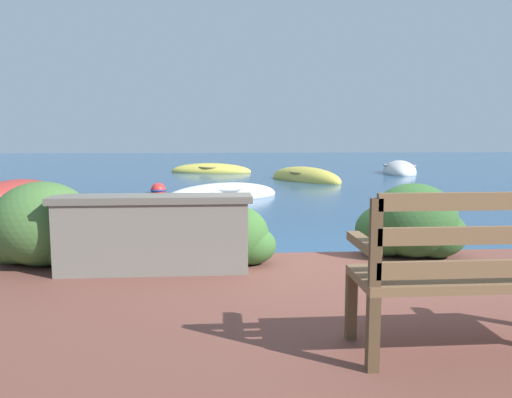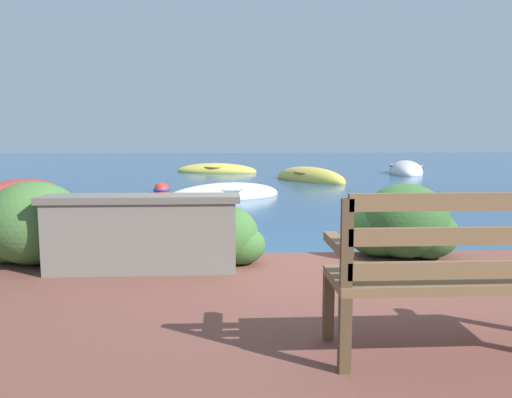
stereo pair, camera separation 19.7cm
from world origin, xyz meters
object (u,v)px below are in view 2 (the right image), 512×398
rowboat_mid (20,195)px  rowboat_nearest (225,196)px  park_bench (460,270)px  rowboat_far (309,179)px  mooring_buoy (162,190)px  rowboat_outer (406,172)px  rowboat_distant (216,171)px

rowboat_mid → rowboat_nearest: bearing=106.9°
park_bench → rowboat_far: size_ratio=0.42×
rowboat_nearest → mooring_buoy: size_ratio=7.16×
rowboat_mid → rowboat_outer: rowboat_outer is taller
rowboat_mid → park_bench: bearing=53.4°
rowboat_distant → mooring_buoy: bearing=95.5°
park_bench → mooring_buoy: 10.73m
rowboat_far → rowboat_nearest: bearing=118.6°
rowboat_distant → mooring_buoy: (-1.24, -7.24, 0.01)m
rowboat_far → mooring_buoy: rowboat_far is taller
rowboat_nearest → rowboat_outer: bearing=-161.7°
mooring_buoy → rowboat_distant: bearing=80.3°
park_bench → rowboat_mid: (-6.10, 9.24, -0.64)m
rowboat_mid → rowboat_outer: size_ratio=0.79×
park_bench → mooring_buoy: size_ratio=3.32×
rowboat_distant → mooring_buoy: rowboat_distant is taller
rowboat_outer → mooring_buoy: (-8.62, -6.21, -0.01)m
park_bench → rowboat_nearest: size_ratio=0.46×
rowboat_outer → rowboat_far: bearing=-38.6°
park_bench → rowboat_distant: 17.62m
rowboat_nearest → rowboat_far: (2.71, 4.47, 0.01)m
rowboat_mid → rowboat_distant: bearing=172.2°
rowboat_distant → rowboat_mid: bearing=77.5°
rowboat_mid → mooring_buoy: rowboat_mid is taller
rowboat_far → mooring_buoy: 5.38m
mooring_buoy → park_bench: bearing=-73.9°
park_bench → rowboat_nearest: bearing=97.8°
rowboat_nearest → rowboat_distant: rowboat_distant is taller
rowboat_mid → mooring_buoy: (3.12, 1.05, -0.00)m
rowboat_nearest → mooring_buoy: rowboat_nearest is taller
rowboat_far → mooring_buoy: size_ratio=7.85×
park_bench → rowboat_far: (1.37, 13.46, -0.64)m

